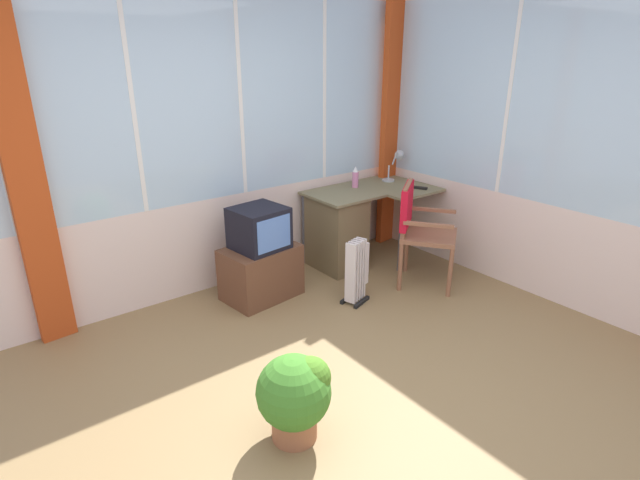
{
  "coord_description": "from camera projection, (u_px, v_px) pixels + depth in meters",
  "views": [
    {
      "loc": [
        -1.71,
        -1.82,
        2.09
      ],
      "look_at": [
        0.36,
        0.86,
        0.78
      ],
      "focal_mm": 28.02,
      "sensor_mm": 36.0,
      "label": 1
    }
  ],
  "objects": [
    {
      "name": "ground",
      "position": [
        359.0,
        415.0,
        3.08
      ],
      "size": [
        5.6,
        5.21,
        0.06
      ],
      "primitive_type": "cube",
      "color": "olive"
    },
    {
      "name": "north_window_panel",
      "position": [
        192.0,
        143.0,
        4.16
      ],
      "size": [
        4.6,
        0.07,
        2.7
      ],
      "color": "beige",
      "rests_on": "ground"
    },
    {
      "name": "east_window_panel",
      "position": [
        585.0,
        149.0,
        3.91
      ],
      "size": [
        0.07,
        4.21,
        2.7
      ],
      "color": "beige",
      "rests_on": "ground"
    },
    {
      "name": "curtain_north_left",
      "position": [
        24.0,
        172.0,
        3.4
      ],
      "size": [
        0.25,
        0.09,
        2.6
      ],
      "primitive_type": "cube",
      "rotation": [
        0.0,
        0.0,
        0.1
      ],
      "color": "#BB4419",
      "rests_on": "ground"
    },
    {
      "name": "curtain_corner",
      "position": [
        390.0,
        126.0,
        5.34
      ],
      "size": [
        0.25,
        0.1,
        2.6
      ],
      "primitive_type": "cube",
      "rotation": [
        0.0,
        0.0,
        0.13
      ],
      "color": "#BB4419",
      "rests_on": "ground"
    },
    {
      "name": "desk",
      "position": [
        340.0,
        228.0,
        4.98
      ],
      "size": [
        1.25,
        0.83,
        0.76
      ],
      "color": "#756D4B",
      "rests_on": "ground"
    },
    {
      "name": "desk_lamp",
      "position": [
        398.0,
        161.0,
        5.25
      ],
      "size": [
        0.24,
        0.21,
        0.33
      ],
      "color": "#B2B7BC",
      "rests_on": "desk"
    },
    {
      "name": "tv_remote",
      "position": [
        420.0,
        188.0,
        5.02
      ],
      "size": [
        0.11,
        0.15,
        0.02
      ],
      "primitive_type": "cube",
      "rotation": [
        0.0,
        0.0,
        0.46
      ],
      "color": "black",
      "rests_on": "desk"
    },
    {
      "name": "spray_bottle",
      "position": [
        355.0,
        177.0,
        5.05
      ],
      "size": [
        0.06,
        0.06,
        0.22
      ],
      "color": "pink",
      "rests_on": "desk"
    },
    {
      "name": "wooden_armchair",
      "position": [
        416.0,
        221.0,
        4.56
      ],
      "size": [
        0.67,
        0.67,
        0.95
      ],
      "color": "#905A3E",
      "rests_on": "ground"
    },
    {
      "name": "tv_on_stand",
      "position": [
        260.0,
        259.0,
        4.36
      ],
      "size": [
        0.69,
        0.51,
        0.83
      ],
      "color": "brown",
      "rests_on": "ground"
    },
    {
      "name": "space_heater",
      "position": [
        357.0,
        270.0,
        4.31
      ],
      "size": [
        0.29,
        0.23,
        0.57
      ],
      "color": "silver",
      "rests_on": "ground"
    },
    {
      "name": "potted_plant",
      "position": [
        296.0,
        394.0,
        2.77
      ],
      "size": [
        0.42,
        0.42,
        0.52
      ],
      "color": "#A2613F",
      "rests_on": "ground"
    }
  ]
}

